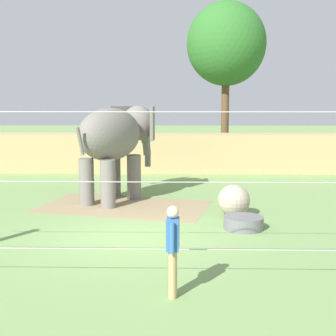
{
  "coord_description": "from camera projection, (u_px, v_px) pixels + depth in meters",
  "views": [
    {
      "loc": [
        1.25,
        -11.53,
        3.45
      ],
      "look_at": [
        0.92,
        2.84,
        1.4
      ],
      "focal_mm": 48.56,
      "sensor_mm": 36.0,
      "label": 1
    }
  ],
  "objects": [
    {
      "name": "ground_plane",
      "position": [
        130.0,
        236.0,
        11.93
      ],
      "size": [
        120.0,
        120.0,
        0.0
      ],
      "primitive_type": "plane",
      "color": "#759956"
    },
    {
      "name": "dirt_patch",
      "position": [
        124.0,
        206.0,
        15.35
      ],
      "size": [
        6.13,
        4.37,
        0.01
      ],
      "primitive_type": "cube",
      "rotation": [
        0.0,
        0.0,
        -0.23
      ],
      "color": "#937F5B",
      "rests_on": "ground"
    },
    {
      "name": "embankment_wall",
      "position": [
        154.0,
        153.0,
        23.07
      ],
      "size": [
        36.0,
        1.8,
        1.93
      ],
      "primitive_type": "cube",
      "color": "tan",
      "rests_on": "ground"
    },
    {
      "name": "elephant",
      "position": [
        116.0,
        138.0,
        16.08
      ],
      "size": [
        3.02,
        4.19,
        3.37
      ],
      "color": "slate",
      "rests_on": "ground"
    },
    {
      "name": "enrichment_ball",
      "position": [
        234.0,
        201.0,
        13.92
      ],
      "size": [
        0.99,
        0.99,
        0.99
      ],
      "primitive_type": "sphere",
      "color": "tan",
      "rests_on": "ground"
    },
    {
      "name": "cable_fence",
      "position": [
        113.0,
        194.0,
        8.76
      ],
      "size": [
        11.01,
        0.24,
        3.43
      ],
      "color": "brown",
      "rests_on": "ground"
    },
    {
      "name": "zookeeper",
      "position": [
        173.0,
        247.0,
        8.06
      ],
      "size": [
        0.24,
        0.59,
        1.67
      ],
      "color": "tan",
      "rests_on": "ground"
    },
    {
      "name": "water_tub",
      "position": [
        243.0,
        223.0,
        12.56
      ],
      "size": [
        1.1,
        1.1,
        0.35
      ],
      "color": "slate",
      "rests_on": "ground"
    },
    {
      "name": "tree_far_left",
      "position": [
        226.0,
        45.0,
        25.56
      ],
      "size": [
        4.46,
        4.46,
        9.11
      ],
      "color": "brown",
      "rests_on": "ground"
    }
  ]
}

